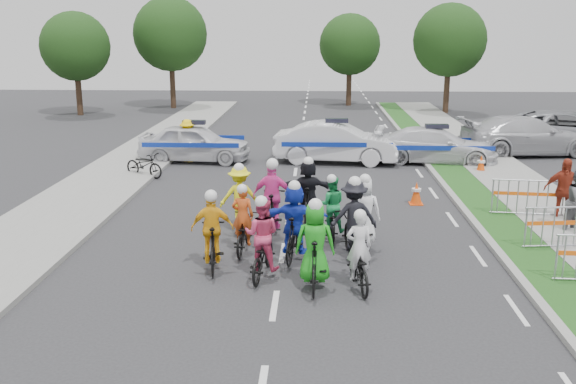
{
  "coord_description": "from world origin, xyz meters",
  "views": [
    {
      "loc": [
        0.77,
        -11.43,
        5.16
      ],
      "look_at": [
        0.05,
        4.6,
        1.1
      ],
      "focal_mm": 40.0,
      "sensor_mm": 36.0,
      "label": 1
    }
  ],
  "objects_px": {
    "rider_5": "(294,226)",
    "cone_1": "(481,164)",
    "rider_3": "(213,239)",
    "rider_9": "(273,206)",
    "rider_2": "(262,246)",
    "police_car_1": "(336,143)",
    "police_car_0": "(195,143)",
    "barrier_1": "(564,229)",
    "rider_1": "(315,254)",
    "rider_6": "(243,229)",
    "rider_11": "(308,195)",
    "cone_0": "(416,193)",
    "tree_1": "(450,40)",
    "rider_0": "(358,262)",
    "rider_10": "(240,205)",
    "parked_bike": "(144,165)",
    "spectator_2": "(564,190)",
    "police_car_2": "(436,146)",
    "barrier_2": "(527,199)",
    "tree_4": "(350,45)",
    "tree_3": "(170,34)",
    "marshal_hiviz": "(188,141)",
    "rider_8": "(331,214)",
    "tree_0": "(75,46)",
    "rider_7": "(364,220)",
    "civilian_sedan": "(527,136)",
    "rider_4": "(353,227)",
    "civilian_suv": "(569,131)"
  },
  "relations": [
    {
      "from": "rider_2",
      "to": "tree_1",
      "type": "height_order",
      "value": "tree_1"
    },
    {
      "from": "rider_5",
      "to": "barrier_2",
      "type": "relative_size",
      "value": 0.95
    },
    {
      "from": "rider_0",
      "to": "rider_10",
      "type": "relative_size",
      "value": 0.91
    },
    {
      "from": "rider_1",
      "to": "rider_6",
      "type": "height_order",
      "value": "rider_1"
    },
    {
      "from": "rider_3",
      "to": "cone_0",
      "type": "relative_size",
      "value": 2.63
    },
    {
      "from": "civilian_sedan",
      "to": "cone_1",
      "type": "xyz_separation_m",
      "value": [
        -2.81,
        -3.81,
        -0.48
      ]
    },
    {
      "from": "barrier_2",
      "to": "cone_0",
      "type": "relative_size",
      "value": 2.86
    },
    {
      "from": "rider_1",
      "to": "rider_2",
      "type": "relative_size",
      "value": 1.04
    },
    {
      "from": "rider_2",
      "to": "tree_4",
      "type": "xyz_separation_m",
      "value": [
        3.36,
        32.49,
        3.51
      ]
    },
    {
      "from": "rider_2",
      "to": "police_car_1",
      "type": "bearing_deg",
      "value": -90.97
    },
    {
      "from": "rider_3",
      "to": "rider_9",
      "type": "bearing_deg",
      "value": -121.7
    },
    {
      "from": "barrier_2",
      "to": "tree_3",
      "type": "distance_m",
      "value": 30.5
    },
    {
      "from": "barrier_1",
      "to": "rider_7",
      "type": "bearing_deg",
      "value": -179.34
    },
    {
      "from": "rider_8",
      "to": "spectator_2",
      "type": "xyz_separation_m",
      "value": [
        6.41,
        1.74,
        0.26
      ]
    },
    {
      "from": "rider_5",
      "to": "tree_0",
      "type": "relative_size",
      "value": 0.3
    },
    {
      "from": "rider_5",
      "to": "cone_1",
      "type": "xyz_separation_m",
      "value": [
        6.58,
        9.46,
        -0.45
      ]
    },
    {
      "from": "rider_2",
      "to": "police_car_1",
      "type": "distance_m",
      "value": 12.51
    },
    {
      "from": "barrier_1",
      "to": "police_car_0",
      "type": "bearing_deg",
      "value": 136.13
    },
    {
      "from": "rider_2",
      "to": "police_car_1",
      "type": "height_order",
      "value": "rider_2"
    },
    {
      "from": "rider_11",
      "to": "cone_0",
      "type": "relative_size",
      "value": 2.68
    },
    {
      "from": "rider_5",
      "to": "civilian_suv",
      "type": "bearing_deg",
      "value": -119.59
    },
    {
      "from": "police_car_1",
      "to": "police_car_0",
      "type": "bearing_deg",
      "value": 96.29
    },
    {
      "from": "rider_0",
      "to": "civilian_sedan",
      "type": "bearing_deg",
      "value": -126.94
    },
    {
      "from": "police_car_1",
      "to": "tree_0",
      "type": "xyz_separation_m",
      "value": [
        -15.56,
        14.12,
        3.38
      ]
    },
    {
      "from": "rider_7",
      "to": "rider_11",
      "type": "bearing_deg",
      "value": -52.23
    },
    {
      "from": "rider_4",
      "to": "police_car_2",
      "type": "distance_m",
      "value": 11.88
    },
    {
      "from": "civilian_suv",
      "to": "tree_1",
      "type": "height_order",
      "value": "tree_1"
    },
    {
      "from": "police_car_0",
      "to": "barrier_1",
      "type": "height_order",
      "value": "police_car_0"
    },
    {
      "from": "rider_1",
      "to": "police_car_0",
      "type": "relative_size",
      "value": 0.44
    },
    {
      "from": "rider_0",
      "to": "tree_4",
      "type": "relative_size",
      "value": 0.28
    },
    {
      "from": "rider_1",
      "to": "marshal_hiviz",
      "type": "xyz_separation_m",
      "value": [
        -5.14,
        12.84,
        0.11
      ]
    },
    {
      "from": "barrier_2",
      "to": "rider_5",
      "type": "bearing_deg",
      "value": -150.76
    },
    {
      "from": "rider_3",
      "to": "cone_1",
      "type": "relative_size",
      "value": 2.63
    },
    {
      "from": "rider_2",
      "to": "spectator_2",
      "type": "xyz_separation_m",
      "value": [
        7.94,
        4.44,
        0.22
      ]
    },
    {
      "from": "rider_7",
      "to": "tree_0",
      "type": "relative_size",
      "value": 0.3
    },
    {
      "from": "cone_1",
      "to": "parked_bike",
      "type": "xyz_separation_m",
      "value": [
        -12.29,
        -1.15,
        0.1
      ]
    },
    {
      "from": "civilian_suv",
      "to": "tree_3",
      "type": "height_order",
      "value": "tree_3"
    },
    {
      "from": "rider_10",
      "to": "cone_1",
      "type": "bearing_deg",
      "value": -147.26
    },
    {
      "from": "rider_8",
      "to": "tree_0",
      "type": "xyz_separation_m",
      "value": [
        -15.16,
        23.79,
        3.55
      ]
    },
    {
      "from": "civilian_suv",
      "to": "barrier_2",
      "type": "xyz_separation_m",
      "value": [
        -5.14,
        -10.81,
        -0.3
      ]
    },
    {
      "from": "police_car_2",
      "to": "barrier_2",
      "type": "distance_m",
      "value": 7.86
    },
    {
      "from": "rider_6",
      "to": "marshal_hiviz",
      "type": "xyz_separation_m",
      "value": [
        -3.42,
        10.65,
        0.3
      ]
    },
    {
      "from": "rider_10",
      "to": "parked_bike",
      "type": "relative_size",
      "value": 1.13
    },
    {
      "from": "rider_5",
      "to": "tree_0",
      "type": "xyz_separation_m",
      "value": [
        -14.29,
        25.38,
        3.39
      ]
    },
    {
      "from": "spectator_2",
      "to": "tree_3",
      "type": "xyz_separation_m",
      "value": [
        -16.58,
        26.05,
        3.99
      ]
    },
    {
      "from": "barrier_2",
      "to": "tree_3",
      "type": "xyz_separation_m",
      "value": [
        -15.7,
        25.79,
        4.33
      ]
    },
    {
      "from": "rider_1",
      "to": "parked_bike",
      "type": "height_order",
      "value": "rider_1"
    },
    {
      "from": "tree_4",
      "to": "cone_0",
      "type": "bearing_deg",
      "value": -88.2
    },
    {
      "from": "rider_9",
      "to": "tree_3",
      "type": "bearing_deg",
      "value": -70.08
    },
    {
      "from": "rider_6",
      "to": "cone_1",
      "type": "distance_m",
      "value": 11.9
    }
  ]
}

